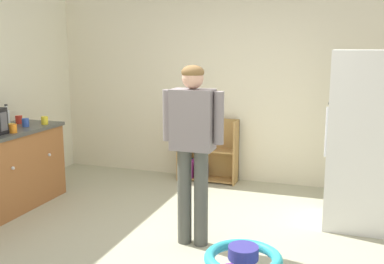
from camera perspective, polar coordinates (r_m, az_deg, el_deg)
The scene contains 11 objects.
ground_plane at distance 4.29m, azimuth -1.84°, elevation -14.39°, with size 12.00×12.00×0.00m, color #ADAC8F.
back_wall at distance 6.13m, azimuth 5.83°, elevation 6.34°, with size 5.20×0.06×2.70m, color beige.
refrigerator at distance 4.89m, azimuth 20.74°, elevation -0.93°, with size 0.73×0.68×1.78m.
bookshelf at distance 6.21m, azimuth 1.54°, elevation -2.68°, with size 0.80×0.28×0.85m.
standing_person at distance 4.09m, azimuth 0.09°, elevation -0.93°, with size 0.57×0.22×1.66m.
banana_bunch at distance 5.61m, azimuth -21.79°, elevation 0.84°, with size 0.12×0.16×0.04m.
clear_bottle at distance 5.75m, azimuth -22.14°, elevation 1.77°, with size 0.07×0.07×0.25m.
yellow_cup at distance 5.67m, azimuth -17.95°, elevation 1.39°, with size 0.08×0.08×0.10m, color yellow.
orange_cup at distance 5.24m, azimuth -21.45°, elevation 0.41°, with size 0.08×0.08×0.10m, color orange.
red_cup at distance 5.83m, azimuth -20.82°, elevation 1.46°, with size 0.08×0.08×0.10m, color red.
blue_cup at distance 5.59m, azimuth -20.09°, elevation 1.12°, with size 0.08×0.08×0.10m, color blue.
Camera 1 is at (1.38, -3.63, 1.83)m, focal length 42.68 mm.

